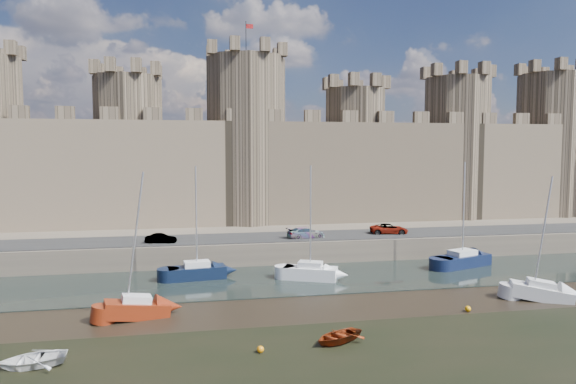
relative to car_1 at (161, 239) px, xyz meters
name	(u,v)px	position (x,y,z in m)	size (l,w,h in m)	color
water_channel	(254,281)	(9.11, -8.34, -3.00)	(160.00, 12.00, 0.08)	black
quay	(227,220)	(9.11, 27.66, -1.79)	(160.00, 60.00, 2.50)	#4C443A
road	(243,238)	(9.11, 1.66, -0.49)	(160.00, 7.00, 0.10)	black
castle	(228,157)	(8.47, 15.66, 8.63)	(108.50, 11.00, 29.00)	#42382B
car_1	(161,239)	(0.00, 0.00, 0.00)	(1.15, 3.31, 1.09)	gray
car_2	(306,233)	(16.25, 0.36, 0.10)	(1.80, 4.42, 1.28)	gray
car_3	(389,229)	(26.79, 1.37, 0.09)	(2.10, 4.55, 1.26)	gray
sailboat_1	(197,271)	(3.76, -6.63, -2.19)	(5.73, 2.80, 11.03)	black
sailboat_2	(310,271)	(14.59, -8.94, -2.18)	(5.51, 3.88, 11.09)	white
sailboat_3	(462,259)	(32.09, -6.45, -2.19)	(6.91, 4.50, 11.30)	#0E1732
sailboat_4	(137,308)	(-0.83, -17.57, -2.25)	(5.02, 2.83, 11.06)	maroon
sailboat_5	(541,291)	(32.19, -19.04, -2.29)	(5.21, 3.76, 10.50)	silver
dinghy_4	(338,337)	(12.62, -25.12, -2.67)	(2.58, 0.75, 3.61)	maroon
dinghy_6	(32,360)	(-5.95, -25.51, -2.65)	(2.73, 0.79, 3.83)	silver
buoy_1	(260,349)	(7.41, -25.93, -2.82)	(0.45, 0.45, 0.45)	orange
buoy_3	(468,309)	(24.44, -20.84, -2.80)	(0.48, 0.48, 0.48)	orange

